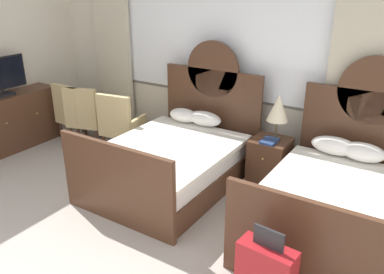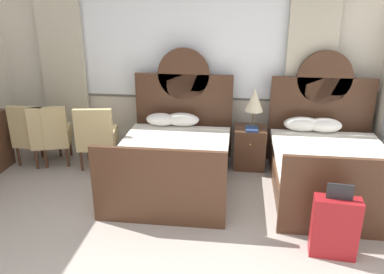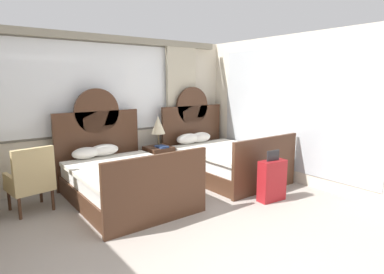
{
  "view_description": "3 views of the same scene",
  "coord_description": "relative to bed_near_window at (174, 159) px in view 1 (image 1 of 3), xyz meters",
  "views": [
    {
      "loc": [
        2.75,
        -0.78,
        2.55
      ],
      "look_at": [
        0.58,
        2.61,
        0.92
      ],
      "focal_mm": 37.09,
      "sensor_mm": 36.0,
      "label": 1
    },
    {
      "loc": [
        0.89,
        -1.86,
        2.55
      ],
      "look_at": [
        0.36,
        2.51,
        0.88
      ],
      "focal_mm": 36.35,
      "sensor_mm": 36.0,
      "label": 2
    },
    {
      "loc": [
        -1.99,
        -1.48,
        1.87
      ],
      "look_at": [
        1.07,
        2.58,
        0.97
      ],
      "focal_mm": 29.81,
      "sensor_mm": 36.0,
      "label": 3
    }
  ],
  "objects": [
    {
      "name": "bed_near_window",
      "position": [
        0.0,
        0.0,
        0.0
      ],
      "size": [
        1.53,
        2.12,
        1.74
      ],
      "color": "#472B1C",
      "rests_on": "ground_plane"
    },
    {
      "name": "wall_back_window",
      "position": [
        -0.04,
        1.19,
        1.09
      ],
      "size": [
        6.0,
        0.22,
        2.7
      ],
      "color": "beige",
      "rests_on": "ground_plane"
    },
    {
      "name": "bed_near_mirror",
      "position": [
        2.11,
        0.0,
        0.0
      ],
      "size": [
        1.53,
        2.12,
        1.74
      ],
      "color": "#472B1C",
      "rests_on": "ground_plane"
    },
    {
      "name": "book_on_nightstand",
      "position": [
        1.07,
        0.56,
        0.29
      ],
      "size": [
        0.18,
        0.26,
        0.03
      ],
      "color": "navy",
      "rests_on": "nightstand_between_beds"
    },
    {
      "name": "armchair_by_window_right",
      "position": [
        -2.23,
        0.35,
        0.14
      ],
      "size": [
        0.57,
        0.57,
        0.96
      ],
      "color": "tan",
      "rests_on": "ground_plane"
    },
    {
      "name": "tv_flatscreen",
      "position": [
        -2.79,
        -0.47,
        0.82
      ],
      "size": [
        0.2,
        0.82,
        0.58
      ],
      "color": "black",
      "rests_on": "dresser_minibar"
    },
    {
      "name": "table_lamp_on_nightstand",
      "position": [
        1.09,
        0.72,
        0.68
      ],
      "size": [
        0.27,
        0.27,
        0.59
      ],
      "color": "brown",
      "rests_on": "nightstand_between_beds"
    },
    {
      "name": "nightstand_between_beds",
      "position": [
        1.06,
        0.66,
        -0.04
      ],
      "size": [
        0.47,
        0.49,
        0.63
      ],
      "color": "#472B1C",
      "rests_on": "ground_plane"
    },
    {
      "name": "armchair_by_window_centre",
      "position": [
        -1.96,
        0.36,
        0.14
      ],
      "size": [
        0.69,
        0.69,
        0.96
      ],
      "color": "tan",
      "rests_on": "ground_plane"
    },
    {
      "name": "armchair_by_window_left",
      "position": [
        -1.23,
        0.35,
        0.14
      ],
      "size": [
        0.63,
        0.63,
        0.96
      ],
      "color": "tan",
      "rests_on": "ground_plane"
    }
  ]
}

